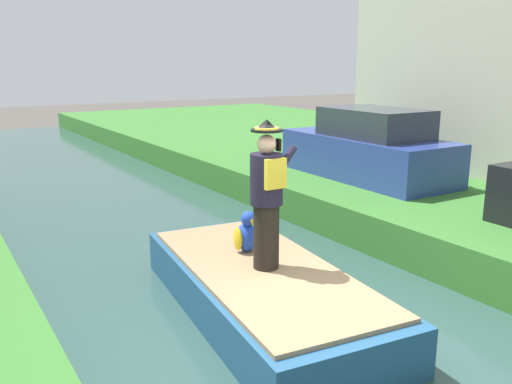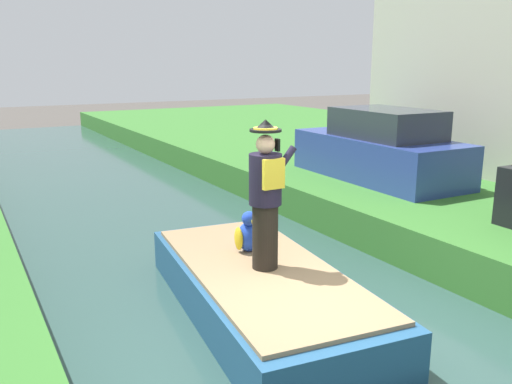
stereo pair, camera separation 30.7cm
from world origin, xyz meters
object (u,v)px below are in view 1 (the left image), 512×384
Objects in this scene: boat at (262,290)px; parrot_plush at (247,234)px; parked_car_blue at (368,149)px; person_pirate at (267,196)px.

parrot_plush is at bearing 76.89° from boat.
parked_car_blue is (4.73, 3.09, 1.00)m from boat.
parrot_plush reaches higher than boat.
parrot_plush is (0.14, 0.60, 0.55)m from boat.
boat is 7.69× the size of parrot_plush.
person_pirate reaches higher than parked_car_blue.
parrot_plush is 5.25m from parked_car_blue.
person_pirate is 5.65m from parked_car_blue.
parked_car_blue is at bearing 33.11° from boat.
person_pirate reaches higher than boat.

